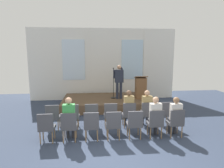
{
  "coord_description": "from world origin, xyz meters",
  "views": [
    {
      "loc": [
        -0.61,
        -4.64,
        2.7
      ],
      "look_at": [
        0.2,
        3.49,
        1.39
      ],
      "focal_mm": 30.62,
      "sensor_mm": 36.0,
      "label": 1
    }
  ],
  "objects_px": {
    "audience_r1_c1": "(69,117)",
    "chair_r1_c5": "(155,122)",
    "mic_stand": "(113,92)",
    "chair_r1_c3": "(113,123)",
    "chair_r0_c6": "(165,112)",
    "chair_r1_c6": "(176,121)",
    "lectern": "(141,88)",
    "chair_r0_c0": "(53,115)",
    "chair_r0_c3": "(110,114)",
    "audience_r0_c5": "(147,106)",
    "chair_r1_c0": "(46,126)",
    "chair_r1_c4": "(135,123)",
    "audience_r1_c6": "(175,114)",
    "chair_r0_c1": "(73,115)",
    "audience_r1_c5": "(155,115)",
    "chair_r0_c4": "(129,113)",
    "chair_r0_c5": "(147,113)",
    "audience_r0_c4": "(129,107)",
    "speaker": "(119,79)",
    "chair_r1_c2": "(92,124)",
    "chair_r0_c2": "(92,114)",
    "chair_r1_c1": "(69,125)"
  },
  "relations": [
    {
      "from": "chair_r0_c6",
      "to": "chair_r1_c6",
      "type": "bearing_deg",
      "value": -90.0
    },
    {
      "from": "chair_r1_c3",
      "to": "audience_r1_c6",
      "type": "xyz_separation_m",
      "value": [
        2.04,
        0.08,
        0.2
      ]
    },
    {
      "from": "chair_r0_c4",
      "to": "audience_r1_c1",
      "type": "height_order",
      "value": "audience_r1_c1"
    },
    {
      "from": "speaker",
      "to": "chair_r0_c0",
      "type": "relative_size",
      "value": 1.81
    },
    {
      "from": "speaker",
      "to": "chair_r1_c0",
      "type": "relative_size",
      "value": 1.81
    },
    {
      "from": "chair_r1_c4",
      "to": "chair_r1_c5",
      "type": "distance_m",
      "value": 0.68
    },
    {
      "from": "chair_r1_c3",
      "to": "chair_r0_c2",
      "type": "bearing_deg",
      "value": 124.87
    },
    {
      "from": "lectern",
      "to": "chair_r0_c6",
      "type": "distance_m",
      "value": 2.69
    },
    {
      "from": "chair_r0_c0",
      "to": "chair_r0_c3",
      "type": "relative_size",
      "value": 1.0
    },
    {
      "from": "mic_stand",
      "to": "chair_r1_c6",
      "type": "xyz_separation_m",
      "value": [
        1.62,
        -3.84,
        -0.24
      ]
    },
    {
      "from": "mic_stand",
      "to": "audience_r1_c6",
      "type": "bearing_deg",
      "value": -66.65
    },
    {
      "from": "audience_r1_c1",
      "to": "chair_r0_c1",
      "type": "bearing_deg",
      "value": 90.0
    },
    {
      "from": "chair_r1_c2",
      "to": "audience_r1_c5",
      "type": "bearing_deg",
      "value": 2.25
    },
    {
      "from": "audience_r0_c4",
      "to": "chair_r1_c3",
      "type": "relative_size",
      "value": 1.47
    },
    {
      "from": "chair_r1_c0",
      "to": "audience_r1_c6",
      "type": "distance_m",
      "value": 4.08
    },
    {
      "from": "chair_r1_c0",
      "to": "audience_r1_c5",
      "type": "xyz_separation_m",
      "value": [
        3.4,
        0.08,
        0.21
      ]
    },
    {
      "from": "speaker",
      "to": "chair_r0_c1",
      "type": "relative_size",
      "value": 1.81
    },
    {
      "from": "audience_r1_c6",
      "to": "chair_r1_c4",
      "type": "bearing_deg",
      "value": -176.57
    },
    {
      "from": "mic_stand",
      "to": "chair_r1_c3",
      "type": "bearing_deg",
      "value": -96.2
    },
    {
      "from": "chair_r0_c5",
      "to": "audience_r1_c5",
      "type": "relative_size",
      "value": 0.7
    },
    {
      "from": "chair_r0_c1",
      "to": "audience_r0_c5",
      "type": "relative_size",
      "value": 0.69
    },
    {
      "from": "chair_r1_c3",
      "to": "audience_r0_c5",
      "type": "bearing_deg",
      "value": 37.8
    },
    {
      "from": "chair_r0_c3",
      "to": "chair_r1_c3",
      "type": "bearing_deg",
      "value": -90.0
    },
    {
      "from": "chair_r0_c0",
      "to": "chair_r1_c5",
      "type": "height_order",
      "value": "same"
    },
    {
      "from": "audience_r0_c5",
      "to": "chair_r1_c0",
      "type": "xyz_separation_m",
      "value": [
        -3.4,
        -1.05,
        -0.22
      ]
    },
    {
      "from": "chair_r1_c3",
      "to": "chair_r1_c4",
      "type": "relative_size",
      "value": 1.0
    },
    {
      "from": "chair_r0_c0",
      "to": "mic_stand",
      "type": "bearing_deg",
      "value": 49.37
    },
    {
      "from": "chair_r0_c2",
      "to": "chair_r1_c0",
      "type": "distance_m",
      "value": 1.67
    },
    {
      "from": "chair_r0_c2",
      "to": "audience_r1_c5",
      "type": "relative_size",
      "value": 0.7
    },
    {
      "from": "audience_r0_c5",
      "to": "audience_r1_c1",
      "type": "relative_size",
      "value": 0.98
    },
    {
      "from": "chair_r0_c4",
      "to": "chair_r1_c0",
      "type": "relative_size",
      "value": 1.0
    },
    {
      "from": "chair_r0_c3",
      "to": "audience_r0_c4",
      "type": "distance_m",
      "value": 0.72
    },
    {
      "from": "audience_r1_c1",
      "to": "chair_r1_c5",
      "type": "distance_m",
      "value": 2.73
    },
    {
      "from": "chair_r1_c0",
      "to": "chair_r1_c4",
      "type": "distance_m",
      "value": 2.72
    },
    {
      "from": "chair_r0_c4",
      "to": "audience_r0_c5",
      "type": "relative_size",
      "value": 0.69
    },
    {
      "from": "audience_r0_c5",
      "to": "chair_r1_c3",
      "type": "xyz_separation_m",
      "value": [
        -1.36,
        -1.05,
        -0.22
      ]
    },
    {
      "from": "chair_r0_c5",
      "to": "audience_r1_c6",
      "type": "relative_size",
      "value": 0.71
    },
    {
      "from": "chair_r0_c5",
      "to": "audience_r1_c1",
      "type": "xyz_separation_m",
      "value": [
        -2.72,
        -0.9,
        0.23
      ]
    },
    {
      "from": "chair_r0_c6",
      "to": "chair_r1_c6",
      "type": "relative_size",
      "value": 1.0
    },
    {
      "from": "chair_r1_c2",
      "to": "chair_r0_c0",
      "type": "bearing_deg",
      "value": 144.34
    },
    {
      "from": "audience_r0_c4",
      "to": "chair_r0_c5",
      "type": "height_order",
      "value": "audience_r0_c4"
    },
    {
      "from": "speaker",
      "to": "chair_r0_c5",
      "type": "distance_m",
      "value": 2.94
    },
    {
      "from": "chair_r0_c0",
      "to": "chair_r0_c5",
      "type": "distance_m",
      "value": 3.4
    },
    {
      "from": "audience_r1_c5",
      "to": "chair_r0_c6",
      "type": "bearing_deg",
      "value": 52.8
    },
    {
      "from": "audience_r0_c4",
      "to": "chair_r1_c6",
      "type": "distance_m",
      "value": 1.73
    },
    {
      "from": "chair_r0_c3",
      "to": "chair_r0_c6",
      "type": "distance_m",
      "value": 2.04
    },
    {
      "from": "mic_stand",
      "to": "audience_r1_c5",
      "type": "bearing_deg",
      "value": -75.92
    },
    {
      "from": "chair_r0_c4",
      "to": "chair_r1_c0",
      "type": "distance_m",
      "value": 2.89
    },
    {
      "from": "chair_r0_c6",
      "to": "chair_r1_c1",
      "type": "bearing_deg",
      "value": -163.99
    },
    {
      "from": "speaker",
      "to": "audience_r1_c6",
      "type": "height_order",
      "value": "speaker"
    }
  ]
}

